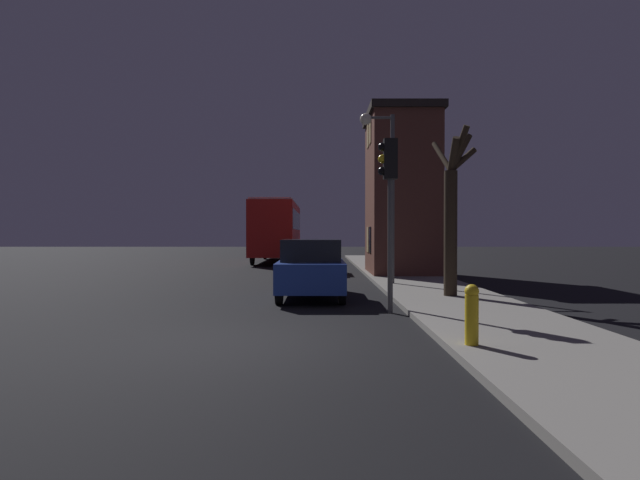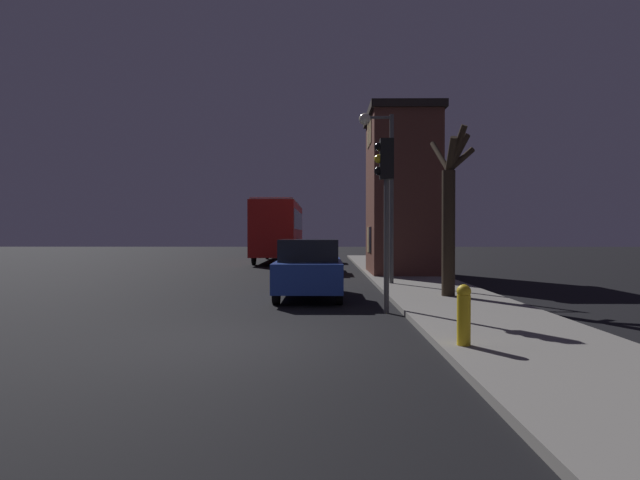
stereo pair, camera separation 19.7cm
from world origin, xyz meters
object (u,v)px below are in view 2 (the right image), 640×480
object	(u,v)px
traffic_light	(385,188)
fire_hydrant	(464,313)
streetlamp	(382,169)
car_far_lane	(319,250)
car_mid_lane	(315,256)
bus	(279,227)
car_near_lane	(309,268)
bare_tree	(450,212)

from	to	relation	value
traffic_light	fire_hydrant	size ratio (longest dim) A/B	4.31
streetlamp	car_far_lane	xyz separation A→B (m)	(-2.29, 14.17, -3.20)
car_mid_lane	fire_hydrant	bearing A→B (deg)	-80.81
traffic_light	car_far_lane	xyz separation A→B (m)	(-1.72, 19.71, -2.06)
streetlamp	bus	xyz separation A→B (m)	(-4.82, 14.96, -1.73)
car_mid_lane	car_far_lane	size ratio (longest dim) A/B	1.03
traffic_light	car_far_lane	distance (m)	19.89
bus	car_far_lane	bearing A→B (deg)	-17.39
car_near_lane	fire_hydrant	distance (m)	6.81
bare_tree	car_near_lane	world-z (taller)	bare_tree
bare_tree	fire_hydrant	distance (m)	6.32
bus	car_near_lane	size ratio (longest dim) A/B	2.64
traffic_light	bare_tree	bearing A→B (deg)	47.52
fire_hydrant	traffic_light	bearing A→B (deg)	100.78
streetlamp	car_mid_lane	size ratio (longest dim) A/B	1.35
streetlamp	traffic_light	xyz separation A→B (m)	(-0.56, -5.54, -1.14)
traffic_light	car_mid_lane	xyz separation A→B (m)	(-1.79, 11.70, -2.08)
traffic_light	bare_tree	size ratio (longest dim) A/B	0.87
traffic_light	car_mid_lane	world-z (taller)	traffic_light
bus	car_near_lane	distance (m)	18.16
car_near_lane	fire_hydrant	world-z (taller)	car_near_lane
bus	fire_hydrant	distance (m)	24.82
bus	car_mid_lane	bearing A→B (deg)	-74.32
bare_tree	car_near_lane	xyz separation A→B (m)	(-3.77, 0.40, -1.54)
bus	car_near_lane	bearing A→B (deg)	-82.14
streetlamp	fire_hydrant	xyz separation A→B (m)	(0.15, -9.30, -3.35)
streetlamp	car_far_lane	size ratio (longest dim) A/B	1.39
car_mid_lane	car_near_lane	bearing A→B (deg)	-89.97
bare_tree	bus	size ratio (longest dim) A/B	0.44
streetlamp	traffic_light	bearing A→B (deg)	-95.81
streetlamp	bus	distance (m)	15.81
car_far_lane	fire_hydrant	bearing A→B (deg)	-84.06
bare_tree	car_far_lane	bearing A→B (deg)	101.94
bare_tree	car_far_lane	distance (m)	18.00
traffic_light	streetlamp	bearing A→B (deg)	84.19
traffic_light	fire_hydrant	bearing A→B (deg)	-79.22
bare_tree	car_near_lane	distance (m)	4.09
fire_hydrant	car_mid_lane	bearing A→B (deg)	99.19
streetlamp	bus	world-z (taller)	streetlamp
car_near_lane	car_mid_lane	xyz separation A→B (m)	(-0.00, 9.13, -0.09)
car_mid_lane	bare_tree	bearing A→B (deg)	-68.41
bare_tree	fire_hydrant	xyz separation A→B (m)	(-1.27, -5.93, -1.77)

